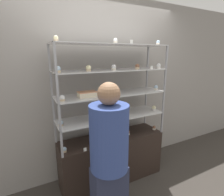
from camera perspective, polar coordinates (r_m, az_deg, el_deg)
The scene contains 33 objects.
ground_plane at distance 2.87m, azimuth 0.00°, elevation -24.63°, with size 20.00×20.00×0.00m, color #38332D.
back_wall at distance 2.61m, azimuth -3.59°, elevation 3.11°, with size 8.00×0.05×2.60m.
display_base at distance 2.67m, azimuth 0.00°, elevation -19.00°, with size 1.48×0.42×0.67m.
display_riser_lower at distance 2.39m, azimuth 0.00°, elevation -6.26°, with size 1.48×0.42×0.31m.
display_riser_middle at distance 2.30m, azimuth 0.00°, elevation 1.04°, with size 1.48×0.42×0.31m.
display_riser_upper at distance 2.26m, azimuth 0.00°, elevation 8.78°, with size 1.48×0.42×0.31m.
display_riser_top at distance 2.25m, azimuth 0.00°, elevation 16.71°, with size 1.48×0.42×0.31m.
layer_cake_centerpiece at distance 2.49m, azimuth 3.19°, elevation -3.50°, with size 0.19×0.19×0.12m.
sheet_cake_frosted at distance 2.12m, azimuth -8.12°, elevation 1.26°, with size 0.22×0.13×0.07m.
cupcake_0 at distance 2.22m, azimuth -15.25°, elevation -15.94°, with size 0.05×0.05×0.06m.
cupcake_1 at distance 2.38m, azimuth -4.53°, elevation -13.25°, with size 0.05×0.05×0.06m.
cupcake_2 at distance 2.57m, azimuth 5.28°, elevation -11.17°, with size 0.05×0.05×0.06m.
cupcake_3 at distance 2.79m, azimuth 13.57°, elevation -9.39°, with size 0.05×0.05×0.06m.
price_tag_0 at distance 2.19m, azimuth -8.77°, elevation -16.30°, with size 0.04×0.00×0.04m.
cupcake_4 at distance 2.14m, azimuth -16.38°, elevation -7.89°, with size 0.06×0.06×0.07m.
cupcake_5 at distance 2.23m, azimuth -4.17°, elevation -6.40°, with size 0.06×0.06×0.07m.
cupcake_6 at distance 2.70m, azimuth 13.53°, elevation -3.19°, with size 0.06×0.06×0.07m.
price_tag_1 at distance 2.19m, azimuth 0.76°, elevation -7.03°, with size 0.04×0.00×0.04m.
cupcake_7 at distance 1.99m, azimuth -15.92°, elevation -0.06°, with size 0.06×0.06×0.07m.
cupcake_8 at distance 2.26m, azimuth 0.49°, elevation 2.09°, with size 0.06×0.06×0.07m.
cupcake_9 at distance 2.63m, azimuth 14.15°, elevation 3.34°, with size 0.06×0.06×0.07m.
price_tag_2 at distance 2.04m, azimuth -2.51°, elevation 0.56°, with size 0.04×0.00×0.04m.
cupcake_10 at distance 1.95m, azimuth -17.26°, elevation 8.90°, with size 0.06×0.06×0.07m.
cupcake_11 at distance 2.05m, azimuth -7.67°, elevation 9.60°, with size 0.06×0.06×0.07m.
cupcake_12 at distance 2.19m, azimuth 0.58°, elevation 9.97°, with size 0.06×0.06×0.07m.
cupcake_13 at distance 2.37m, azimuth 8.30°, elevation 10.13°, with size 0.06×0.06×0.07m.
cupcake_14 at distance 2.56m, azimuth 14.95°, elevation 10.07°, with size 0.06×0.06×0.07m.
price_tag_3 at distance 2.37m, azimuth 12.86°, elevation 9.67°, with size 0.04×0.00×0.04m.
cupcake_15 at distance 2.00m, azimuth -17.84°, elevation 17.95°, with size 0.05×0.05×0.07m.
cupcake_16 at distance 2.20m, azimuth 1.14°, elevation 18.13°, with size 0.05×0.05×0.07m.
cupcake_17 at distance 2.59m, azimuth 14.79°, elevation 17.04°, with size 0.05×0.05×0.07m.
price_tag_4 at distance 2.17m, azimuth 6.40°, elevation 17.82°, with size 0.04×0.00×0.04m.
customer_figure at distance 1.76m, azimuth -0.94°, elevation -18.83°, with size 0.36×0.36×1.56m.
Camera 1 is at (-1.03, -2.00, 1.78)m, focal length 28.00 mm.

